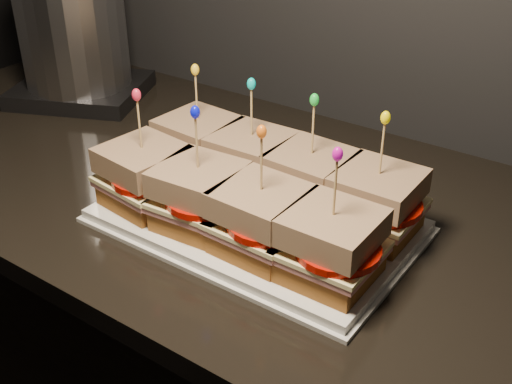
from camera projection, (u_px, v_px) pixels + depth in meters
The scene contains 62 objects.
granite_slab at pixel (449, 273), 0.81m from camera, with size 2.17×0.64×0.03m, color black.
platter at pixel (256, 221), 0.87m from camera, with size 0.41×0.25×0.02m, color white.
platter_rim at pixel (256, 225), 0.87m from camera, with size 0.42×0.27×0.01m, color white.
sandwich_0_bread_bot at pixel (200, 162), 0.97m from camera, with size 0.10×0.10×0.03m, color brown.
sandwich_0_ham at pixel (199, 151), 0.96m from camera, with size 0.11×0.10×0.01m, color #B65F62.
sandwich_0_cheese at pixel (199, 147), 0.96m from camera, with size 0.11×0.11×0.01m, color #FFEFA1.
sandwich_0_tomato at pixel (202, 146), 0.95m from camera, with size 0.10×0.10×0.01m, color #B80F04.
sandwich_0_bread_top at pixel (198, 129), 0.95m from camera, with size 0.10×0.10×0.03m, color #582911.
sandwich_0_pick at pixel (197, 100), 0.92m from camera, with size 0.00×0.00×0.09m, color tan.
sandwich_0_frill at pixel (195, 70), 0.90m from camera, with size 0.01×0.01×0.02m, color yellow.
sandwich_1_bread_bot at pixel (252, 180), 0.93m from camera, with size 0.10×0.10×0.03m, color brown.
sandwich_1_ham at pixel (252, 169), 0.92m from camera, with size 0.11×0.10×0.01m, color #B65F62.
sandwich_1_cheese at pixel (252, 164), 0.91m from camera, with size 0.11×0.11×0.01m, color #FFEFA1.
sandwich_1_tomato at pixel (256, 164), 0.90m from camera, with size 0.10×0.10×0.01m, color #B80F04.
sandwich_1_bread_top at pixel (252, 146), 0.90m from camera, with size 0.10×0.10×0.03m, color #582911.
sandwich_1_pick at pixel (251, 115), 0.87m from camera, with size 0.00×0.00×0.09m, color tan.
sandwich_1_frill at pixel (251, 84), 0.85m from camera, with size 0.01×0.01×0.02m, color #04B7B2.
sandwich_2_bread_bot at pixel (309, 199), 0.88m from camera, with size 0.10×0.10×0.03m, color brown.
sandwich_2_ham at pixel (310, 188), 0.87m from camera, with size 0.11×0.10×0.01m, color #B65F62.
sandwich_2_cheese at pixel (310, 184), 0.86m from camera, with size 0.11×0.11×0.01m, color #FFEFA1.
sandwich_2_tomato at pixel (316, 183), 0.85m from camera, with size 0.10×0.10×0.01m, color #B80F04.
sandwich_2_bread_top at pixel (311, 165), 0.85m from camera, with size 0.10×0.10×0.03m, color #582911.
sandwich_2_pick at pixel (313, 132), 0.83m from camera, with size 0.00×0.00×0.09m, color tan.
sandwich_2_frill at pixel (314, 100), 0.80m from camera, with size 0.01×0.01×0.02m, color green.
sandwich_3_bread_bot at pixel (374, 222), 0.83m from camera, with size 0.10×0.10×0.03m, color brown.
sandwich_3_ham at pixel (375, 210), 0.82m from camera, with size 0.11×0.10×0.01m, color #B65F62.
sandwich_3_cheese at pixel (376, 205), 0.82m from camera, with size 0.11×0.11×0.01m, color #FFEFA1.
sandwich_3_tomato at pixel (383, 205), 0.80m from camera, with size 0.10×0.10×0.01m, color #B80F04.
sandwich_3_bread_top at pixel (378, 186), 0.80m from camera, with size 0.10×0.10×0.03m, color #582911.
sandwich_3_pick at pixel (382, 152), 0.78m from camera, with size 0.00×0.00×0.09m, color tan.
sandwich_3_frill at pixel (386, 118), 0.76m from camera, with size 0.01×0.01×0.02m, color #FBE401.
sandwich_4_bread_bot at pixel (146, 193), 0.89m from camera, with size 0.10×0.10×0.03m, color brown.
sandwich_4_ham at pixel (145, 182), 0.88m from camera, with size 0.11×0.10×0.01m, color #B65F62.
sandwich_4_cheese at pixel (145, 178), 0.88m from camera, with size 0.11×0.11×0.01m, color #FFEFA1.
sandwich_4_tomato at pixel (148, 177), 0.87m from camera, with size 0.10×0.10×0.01m, color #B80F04.
sandwich_4_bread_top at pixel (143, 159), 0.86m from camera, with size 0.10×0.10×0.03m, color #582911.
sandwich_4_pick at pixel (140, 127), 0.84m from camera, with size 0.00×0.00×0.09m, color tan.
sandwich_4_frill at pixel (136, 95), 0.82m from camera, with size 0.01×0.01×0.02m, color red.
sandwich_5_bread_bot at pixel (200, 215), 0.84m from camera, with size 0.10×0.10×0.03m, color brown.
sandwich_5_ham at pixel (200, 203), 0.83m from camera, with size 0.11×0.10×0.01m, color #B65F62.
sandwich_5_cheese at pixel (200, 199), 0.83m from camera, with size 0.11×0.11×0.01m, color #FFEFA1.
sandwich_5_tomato at pixel (204, 198), 0.82m from camera, with size 0.10×0.10×0.01m, color #B80F04.
sandwich_5_bread_top at pixel (199, 179), 0.82m from camera, with size 0.10×0.10×0.03m, color #582911.
sandwich_5_pick at pixel (197, 146), 0.79m from camera, with size 0.00×0.00×0.09m, color tan.
sandwich_5_frill at pixel (195, 112), 0.77m from camera, with size 0.01×0.01×0.02m, color #0A0FE1.
sandwich_6_bread_bot at pixel (261, 239), 0.79m from camera, with size 0.10×0.10×0.03m, color brown.
sandwich_6_ham at pixel (261, 227), 0.79m from camera, with size 0.11×0.10×0.01m, color #B65F62.
sandwich_6_cheese at pixel (261, 222), 0.78m from camera, with size 0.11×0.11×0.01m, color #FFEFA1.
sandwich_6_tomato at pixel (266, 222), 0.77m from camera, with size 0.10×0.10×0.01m, color #B80F04.
sandwich_6_bread_top at pixel (261, 202), 0.77m from camera, with size 0.10×0.10×0.03m, color #582911.
sandwich_6_pick at pixel (261, 167), 0.74m from camera, with size 0.00×0.00×0.09m, color tan.
sandwich_6_frill at pixel (262, 132), 0.72m from camera, with size 0.01×0.01×0.02m, color orange.
sandwich_7_bread_bot at pixel (330, 266), 0.75m from camera, with size 0.10×0.10×0.03m, color brown.
sandwich_7_ham at pixel (330, 254), 0.74m from camera, with size 0.11×0.10×0.01m, color #B65F62.
sandwich_7_cheese at pixel (331, 249), 0.73m from camera, with size 0.11×0.11×0.01m, color #FFEFA1.
sandwich_7_tomato at pixel (338, 249), 0.72m from camera, with size 0.10×0.10×0.01m, color #B80F04.
sandwich_7_bread_top at pixel (332, 227), 0.72m from camera, with size 0.10×0.10×0.03m, color #582911.
sandwich_7_pick at pixel (335, 191), 0.70m from camera, with size 0.00×0.00×0.09m, color tan.
sandwich_7_frill at pixel (338, 154), 0.67m from camera, with size 0.01×0.01×0.02m, color #C10E9A.
appliance_base at pixel (82, 90), 1.28m from camera, with size 0.24×0.20×0.03m, color #262628.
appliance_body at pixel (71, 17), 1.20m from camera, with size 0.20×0.20×0.26m, color silver.
appliance at pixel (71, 20), 1.21m from camera, with size 0.24×0.20×0.31m, color silver, non-canonical shape.
Camera 1 is at (-0.38, 1.02, 1.41)m, focal length 45.00 mm.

